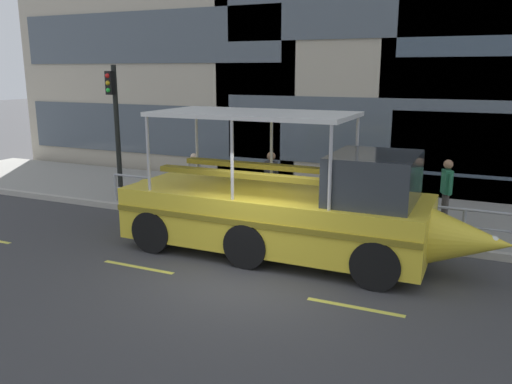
{
  "coord_description": "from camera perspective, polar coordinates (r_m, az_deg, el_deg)",
  "views": [
    {
      "loc": [
        4.34,
        -9.3,
        4.2
      ],
      "look_at": [
        -0.74,
        1.95,
        1.3
      ],
      "focal_mm": 36.47,
      "sensor_mm": 36.0,
      "label": 1
    }
  ],
  "objects": [
    {
      "name": "ground_plane",
      "position": [
        11.09,
        -0.69,
        -9.04
      ],
      "size": [
        120.0,
        120.0,
        0.0
      ],
      "primitive_type": "plane",
      "color": "#3D3D3F"
    },
    {
      "name": "sidewalk",
      "position": [
        16.06,
        7.77,
        -1.74
      ],
      "size": [
        32.0,
        4.8,
        0.18
      ],
      "primitive_type": "cube",
      "color": "#99968E",
      "rests_on": "ground_plane"
    },
    {
      "name": "curb_edge",
      "position": [
        13.78,
        4.79,
        -4.19
      ],
      "size": [
        32.0,
        0.18,
        0.18
      ],
      "primitive_type": "cube",
      "color": "#B2ADA3",
      "rests_on": "ground_plane"
    },
    {
      "name": "lane_centreline",
      "position": [
        10.57,
        -2.14,
        -10.19
      ],
      "size": [
        25.8,
        0.12,
        0.01
      ],
      "color": "#DBD64C",
      "rests_on": "ground_plane"
    },
    {
      "name": "curb_guardrail",
      "position": [
        14.0,
        4.18,
        -1.06
      ],
      "size": [
        12.05,
        0.09,
        0.86
      ],
      "color": "#9EA0A8",
      "rests_on": "sidewalk"
    },
    {
      "name": "traffic_light_pole",
      "position": [
        17.24,
        -15.19,
        7.81
      ],
      "size": [
        0.24,
        0.46,
        4.19
      ],
      "color": "black",
      "rests_on": "sidewalk"
    },
    {
      "name": "duck_tour_boat",
      "position": [
        11.87,
        4.18,
        -2.01
      ],
      "size": [
        8.72,
        2.54,
        3.28
      ],
      "color": "yellow",
      "rests_on": "ground_plane"
    },
    {
      "name": "pedestrian_near_bow",
      "position": [
        14.38,
        20.16,
        0.58
      ],
      "size": [
        0.32,
        0.47,
        1.78
      ],
      "color": "#47423D",
      "rests_on": "sidewalk"
    },
    {
      "name": "pedestrian_mid_left",
      "position": [
        14.2,
        9.61,
        0.99
      ],
      "size": [
        0.35,
        0.42,
        1.75
      ],
      "color": "#1E2338",
      "rests_on": "sidewalk"
    },
    {
      "name": "pedestrian_mid_right",
      "position": [
        14.83,
        1.67,
        1.74
      ],
      "size": [
        0.49,
        0.29,
        1.77
      ],
      "color": "#1E2338",
      "rests_on": "sidewalk"
    },
    {
      "name": "pedestrian_near_stern",
      "position": [
        16.2,
        -6.8,
        2.11
      ],
      "size": [
        0.3,
        0.38,
        1.53
      ],
      "color": "#47423D",
      "rests_on": "sidewalk"
    }
  ]
}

